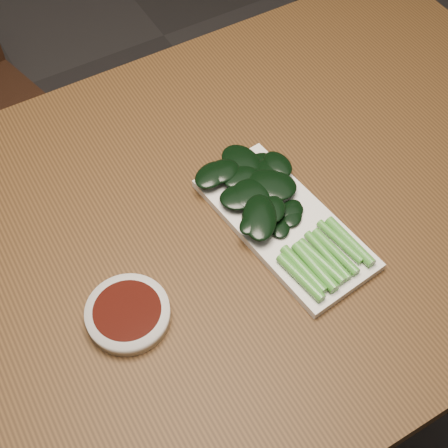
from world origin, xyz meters
TOP-DOWN VIEW (x-y plane):
  - ground at (0.00, 0.00)m, footprint 6.00×6.00m
  - table at (0.00, 0.00)m, footprint 1.40×0.80m
  - sauce_bowl at (-0.15, -0.08)m, footprint 0.12×0.12m
  - serving_plate at (0.12, -0.06)m, footprint 0.17×0.31m
  - gai_lan at (0.11, -0.03)m, footprint 0.16×0.31m

SIDE VIEW (x-z plane):
  - ground at x=0.00m, z-range 0.00..0.00m
  - table at x=0.00m, z-range 0.30..1.05m
  - serving_plate at x=0.12m, z-range 0.75..0.76m
  - sauce_bowl at x=-0.15m, z-range 0.75..0.77m
  - gai_lan at x=0.11m, z-range 0.76..0.79m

